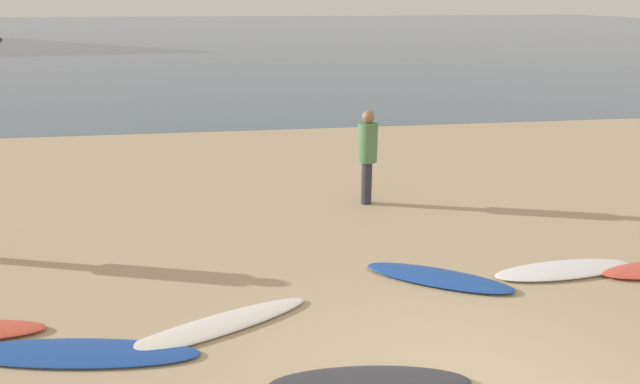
{
  "coord_description": "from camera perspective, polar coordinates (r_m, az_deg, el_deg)",
  "views": [
    {
      "loc": [
        -1.82,
        -3.84,
        3.63
      ],
      "look_at": [
        -0.58,
        4.83,
        0.6
      ],
      "focal_mm": 31.76,
      "sensor_mm": 36.0,
      "label": 1
    }
  ],
  "objects": [
    {
      "name": "ground_plane",
      "position": [
        14.45,
        -0.62,
        4.13
      ],
      "size": [
        120.0,
        120.0,
        0.2
      ],
      "primitive_type": "cube",
      "color": "tan",
      "rests_on": "ground"
    },
    {
      "name": "ocean_water",
      "position": [
        66.14,
        -6.82,
        15.82
      ],
      "size": [
        140.0,
        100.0,
        0.01
      ],
      "primitive_type": "cube",
      "color": "#475B6B",
      "rests_on": "ground"
    },
    {
      "name": "surfboard_1",
      "position": [
        6.79,
        -23.24,
        -14.68
      ],
      "size": [
        2.7,
        0.95,
        0.06
      ],
      "primitive_type": "ellipsoid",
      "rotation": [
        0.0,
        0.0,
        -0.16
      ],
      "color": "#1E479E",
      "rests_on": "ground"
    },
    {
      "name": "surfboard_2",
      "position": [
        6.8,
        -10.83,
        -13.22
      ],
      "size": [
        2.41,
        1.37,
        0.07
      ],
      "primitive_type": "ellipsoid",
      "rotation": [
        0.0,
        0.0,
        0.41
      ],
      "color": "silver",
      "rests_on": "ground"
    },
    {
      "name": "surfboard_3",
      "position": [
        5.86,
        5.08,
        -18.72
      ],
      "size": [
        2.06,
        0.78,
        0.1
      ],
      "primitive_type": "ellipsoid",
      "rotation": [
        0.0,
        0.0,
        -0.1
      ],
      "color": "#333338",
      "rests_on": "ground"
    },
    {
      "name": "surfboard_4",
      "position": [
        7.89,
        11.84,
        -8.43
      ],
      "size": [
        2.0,
        1.47,
        0.08
      ],
      "primitive_type": "ellipsoid",
      "rotation": [
        0.0,
        0.0,
        -0.53
      ],
      "color": "#1E479E",
      "rests_on": "ground"
    },
    {
      "name": "surfboard_5",
      "position": [
        8.62,
        23.3,
        -7.21
      ],
      "size": [
        2.1,
        0.69,
        0.08
      ],
      "primitive_type": "ellipsoid",
      "rotation": [
        0.0,
        0.0,
        0.07
      ],
      "color": "white",
      "rests_on": "ground"
    },
    {
      "name": "person_2",
      "position": [
        10.22,
        4.81,
        4.27
      ],
      "size": [
        0.35,
        0.35,
        1.74
      ],
      "rotation": [
        0.0,
        0.0,
        6.22
      ],
      "color": "#2D2D38",
      "rests_on": "ground"
    }
  ]
}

